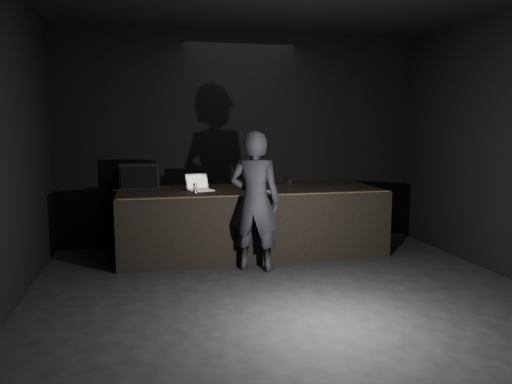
{
  "coord_description": "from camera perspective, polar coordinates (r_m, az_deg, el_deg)",
  "views": [
    {
      "loc": [
        -1.57,
        -4.75,
        1.99
      ],
      "look_at": [
        -0.01,
        2.3,
        1.01
      ],
      "focal_mm": 35.0,
      "sensor_mm": 36.0,
      "label": 1
    }
  ],
  "objects": [
    {
      "name": "ground",
      "position": [
        5.38,
        5.53,
        -14.01
      ],
      "size": [
        7.0,
        7.0,
        0.0
      ],
      "primitive_type": "plane",
      "color": "black",
      "rests_on": "ground"
    },
    {
      "name": "room_walls",
      "position": [
        5.0,
        5.83,
        8.07
      ],
      "size": [
        6.1,
        7.1,
        3.52
      ],
      "color": "black",
      "rests_on": "ground"
    },
    {
      "name": "stage_riser",
      "position": [
        7.78,
        -0.64,
        -3.29
      ],
      "size": [
        4.0,
        1.5,
        1.0
      ],
      "primitive_type": "cube",
      "color": "black",
      "rests_on": "ground"
    },
    {
      "name": "riser_lip",
      "position": [
        7.01,
        0.54,
        -0.32
      ],
      "size": [
        3.92,
        0.1,
        0.01
      ],
      "primitive_type": "cube",
      "color": "brown",
      "rests_on": "stage_riser"
    },
    {
      "name": "stage_monitor",
      "position": [
        7.96,
        -13.18,
        1.81
      ],
      "size": [
        0.59,
        0.44,
        0.39
      ],
      "rotation": [
        0.0,
        0.0,
        -0.02
      ],
      "color": "black",
      "rests_on": "stage_riser"
    },
    {
      "name": "cable",
      "position": [
        7.82,
        -12.89,
        0.35
      ],
      "size": [
        0.85,
        0.21,
        0.02
      ],
      "primitive_type": "cylinder",
      "rotation": [
        0.0,
        1.57,
        0.22
      ],
      "color": "black",
      "rests_on": "stage_riser"
    },
    {
      "name": "laptop",
      "position": [
        7.56,
        -6.53,
        0.66
      ],
      "size": [
        0.43,
        0.4,
        0.24
      ],
      "rotation": [
        0.0,
        0.0,
        0.28
      ],
      "color": "silver",
      "rests_on": "stage_riser"
    },
    {
      "name": "beer_can",
      "position": [
        7.29,
        -6.97,
        0.46
      ],
      "size": [
        0.06,
        0.06,
        0.15
      ],
      "color": "silver",
      "rests_on": "stage_riser"
    },
    {
      "name": "plastic_cup",
      "position": [
        8.17,
        3.87,
        1.12
      ],
      "size": [
        0.08,
        0.08,
        0.1
      ],
      "primitive_type": "cylinder",
      "color": "white",
      "rests_on": "stage_riser"
    },
    {
      "name": "wii_remote",
      "position": [
        7.27,
        1.44,
        0.04
      ],
      "size": [
        0.09,
        0.17,
        0.03
      ],
      "primitive_type": "cube",
      "rotation": [
        0.0,
        0.0,
        0.32
      ],
      "color": "silver",
      "rests_on": "stage_riser"
    },
    {
      "name": "person",
      "position": [
        6.76,
        -0.12,
        -1.09
      ],
      "size": [
        0.82,
        0.69,
        1.9
      ],
      "primitive_type": "imported",
      "rotation": [
        0.0,
        0.0,
        2.74
      ],
      "color": "black",
      "rests_on": "ground"
    }
  ]
}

